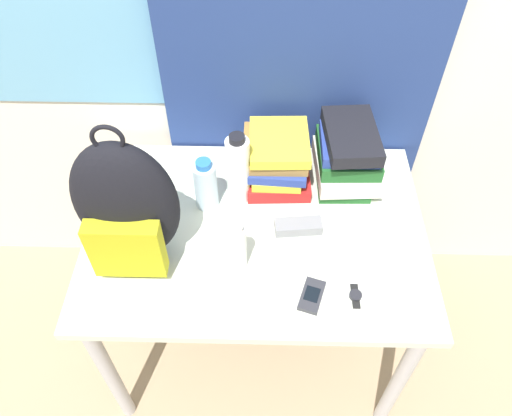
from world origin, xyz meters
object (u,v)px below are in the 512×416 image
at_px(sports_bottle, 238,169).
at_px(sunscreen_bottle, 238,248).
at_px(backpack, 127,208).
at_px(book_stack_left, 277,158).
at_px(cell_phone, 312,296).
at_px(wristwatch, 355,296).
at_px(book_stack_center, 347,155).
at_px(water_bottle, 206,185).
at_px(sunglasses_case, 298,226).

relative_size(sports_bottle, sunscreen_bottle, 1.43).
height_order(backpack, sunscreen_bottle, backpack).
height_order(book_stack_left, sunscreen_bottle, sunscreen_bottle).
bearing_deg(cell_phone, wristwatch, 2.27).
height_order(book_stack_center, water_bottle, book_stack_center).
height_order(sports_bottle, cell_phone, sports_bottle).
bearing_deg(sunscreen_bottle, sports_bottle, 92.46).
bearing_deg(water_bottle, wristwatch, -37.17).
distance_m(backpack, book_stack_center, 0.75).
height_order(water_bottle, cell_phone, water_bottle).
relative_size(water_bottle, sports_bottle, 0.72).
bearing_deg(sunglasses_case, backpack, -168.27).
xyz_separation_m(backpack, sports_bottle, (0.30, 0.24, -0.09)).
height_order(backpack, sunglasses_case, backpack).
relative_size(water_bottle, sunglasses_case, 1.27).
bearing_deg(book_stack_center, backpack, -152.58).
relative_size(book_stack_left, wristwatch, 3.48).
bearing_deg(book_stack_center, wristwatch, -91.10).
bearing_deg(sunglasses_case, book_stack_left, 106.07).
relative_size(sunscreen_bottle, cell_phone, 1.54).
relative_size(book_stack_left, sunglasses_case, 1.83).
height_order(water_bottle, sunscreen_bottle, water_bottle).
bearing_deg(wristwatch, backpack, 167.87).
relative_size(backpack, wristwatch, 6.18).
distance_m(backpack, wristwatch, 0.70).
relative_size(sunscreen_bottle, sunglasses_case, 1.22).
bearing_deg(sunscreen_bottle, water_bottle, 115.29).
bearing_deg(water_bottle, sunscreen_bottle, -64.71).
relative_size(backpack, sunglasses_case, 3.25).
height_order(book_stack_center, sunglasses_case, book_stack_center).
distance_m(sunscreen_bottle, sunglasses_case, 0.24).
distance_m(book_stack_center, water_bottle, 0.49).
xyz_separation_m(book_stack_left, sports_bottle, (-0.13, -0.10, 0.04)).
bearing_deg(sunscreen_bottle, wristwatch, -16.61).
bearing_deg(backpack, book_stack_left, 38.88).
distance_m(water_bottle, wristwatch, 0.58).
xyz_separation_m(backpack, sunglasses_case, (0.49, 0.10, -0.20)).
bearing_deg(sports_bottle, sunscreen_bottle, -87.54).
distance_m(water_bottle, sunscreen_bottle, 0.27).
relative_size(book_stack_center, sunglasses_case, 1.80).
relative_size(book_stack_center, water_bottle, 1.42).
distance_m(backpack, sunscreen_bottle, 0.34).
relative_size(backpack, water_bottle, 2.57).
distance_m(book_stack_left, water_bottle, 0.27).
bearing_deg(book_stack_center, sports_bottle, -164.82).
relative_size(backpack, book_stack_left, 1.78).
xyz_separation_m(book_stack_left, cell_phone, (0.10, -0.49, -0.08)).
height_order(book_stack_center, sports_bottle, sports_bottle).
bearing_deg(sports_bottle, water_bottle, -160.95).
bearing_deg(wristwatch, water_bottle, 142.83).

